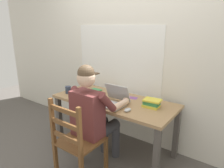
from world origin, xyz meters
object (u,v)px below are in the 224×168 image
seated_person (94,113)px  landscape_photo_print (132,98)px  desk (114,106)px  coffee_mug_white (85,86)px  wooden_chair (77,142)px  laptop (113,100)px  book_stack_main (152,103)px  computer_mouse (128,110)px  coffee_mug_dark (68,90)px  book_stack_side (95,91)px

seated_person → landscape_photo_print: seated_person is taller
desk → landscape_photo_print: 0.27m
landscape_photo_print → coffee_mug_white: bearing=176.3°
wooden_chair → laptop: bearing=85.3°
laptop → coffee_mug_white: laptop is taller
coffee_mug_white → book_stack_main: bearing=-2.7°
computer_mouse → book_stack_main: (0.16, 0.27, 0.03)m
coffee_mug_white → landscape_photo_print: coffee_mug_white is taller
wooden_chair → coffee_mug_dark: 0.92m
computer_mouse → book_stack_side: size_ratio=0.53×
wooden_chair → coffee_mug_white: bearing=128.3°
wooden_chair → book_stack_main: (0.46, 0.76, 0.29)m
seated_person → desk: bearing=93.8°
laptop → book_stack_side: laptop is taller
desk → laptop: bearing=-58.7°
laptop → coffee_mug_dark: laptop is taller
coffee_mug_white → coffee_mug_dark: 0.28m
seated_person → book_stack_side: (-0.41, 0.49, 0.05)m
seated_person → wooden_chair: bearing=-90.0°
laptop → landscape_photo_print: size_ratio=2.54×
laptop → book_stack_main: 0.46m
wooden_chair → coffee_mug_white: (-0.64, 0.81, 0.30)m
seated_person → book_stack_side: 0.64m
desk → coffee_mug_dark: (-0.66, -0.16, 0.14)m
coffee_mug_dark → book_stack_main: size_ratio=0.55×
book_stack_main → landscape_photo_print: size_ratio=1.61×
desk → wooden_chair: size_ratio=1.68×
book_stack_side → coffee_mug_dark: bearing=-138.8°
coffee_mug_white → landscape_photo_print: bearing=6.2°
laptop → seated_person: bearing=-99.1°
laptop → landscape_photo_print: 0.33m
coffee_mug_white → wooden_chair: bearing=-51.7°
desk → laptop: (0.07, -0.12, 0.14)m
seated_person → book_stack_main: seated_person is taller
laptop → coffee_mug_dark: bearing=-176.7°
computer_mouse → coffee_mug_dark: (-0.99, 0.04, 0.03)m
desk → book_stack_side: bearing=168.6°
book_stack_main → book_stack_side: book_stack_main is taller
wooden_chair → laptop: (0.05, 0.57, 0.30)m
coffee_mug_white → coffee_mug_dark: coffee_mug_white is taller
seated_person → coffee_mug_white: seated_person is taller
coffee_mug_white → book_stack_main: 1.10m
desk → coffee_mug_dark: 0.69m
book_stack_main → wooden_chair: bearing=-121.6°
seated_person → book_stack_side: size_ratio=6.61×
seated_person → wooden_chair: size_ratio=1.32×
landscape_photo_print → desk: bearing=-139.4°
laptop → coffee_mug_dark: size_ratio=2.83×
seated_person → coffee_mug_dark: (-0.69, 0.25, 0.08)m
coffee_mug_white → coffee_mug_dark: size_ratio=1.08×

